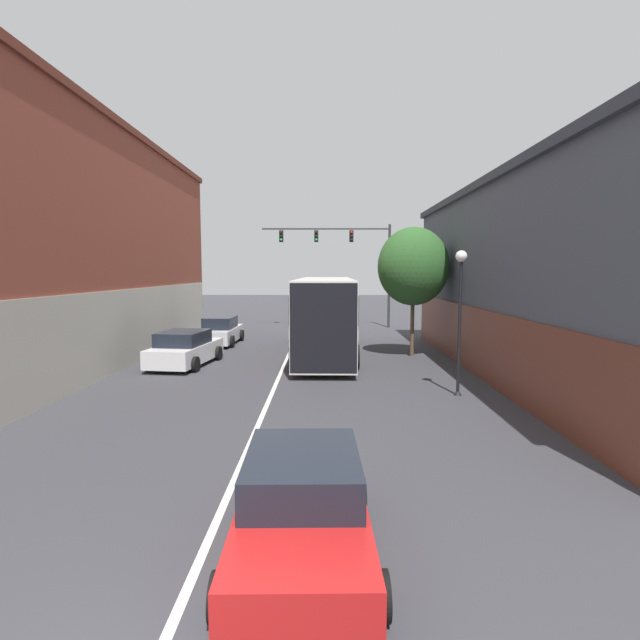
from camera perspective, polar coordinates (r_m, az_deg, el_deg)
lane_center_line at (r=21.66m, az=-4.02°, el=-4.89°), size 0.14×47.55×0.01m
building_left_brick at (r=23.05m, az=-29.44°, el=7.79°), size 6.73×27.00×10.01m
building_right_storefront at (r=21.22m, az=30.07°, el=4.40°), size 9.74×22.32×7.31m
bus at (r=23.70m, az=0.61°, el=0.93°), size 2.92×12.12×3.60m
hatchback_foreground at (r=7.41m, az=-2.01°, el=-20.72°), size 2.08×4.17×1.39m
parked_car_left_near at (r=27.55m, az=-11.24°, el=-1.27°), size 1.99×4.18×1.50m
parked_car_left_mid at (r=21.67m, az=-15.16°, el=-3.22°), size 2.50×4.52×1.46m
traffic_signal_gantry at (r=35.06m, az=3.23°, el=7.89°), size 8.95×0.36×7.18m
street_lamp at (r=16.24m, az=15.72°, el=1.74°), size 0.36×0.36×4.59m
street_tree_near at (r=23.37m, az=10.61°, el=6.03°), size 3.26×2.93×5.96m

